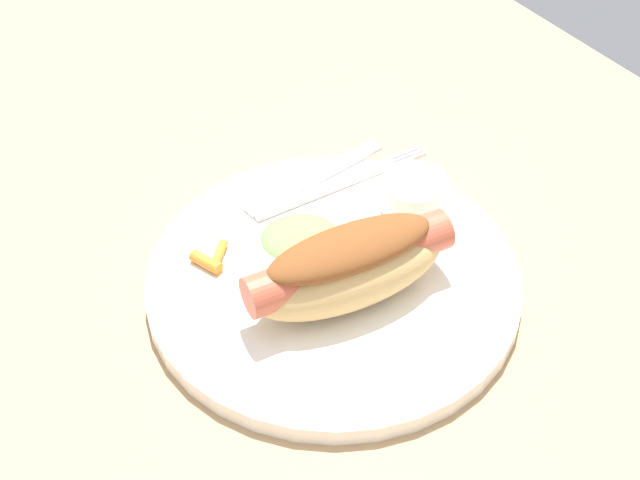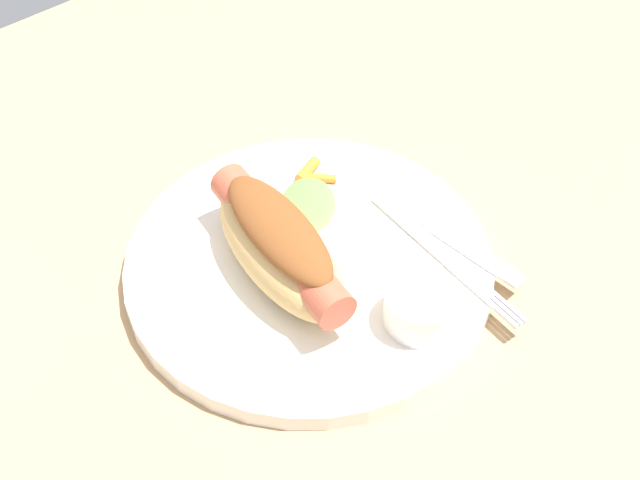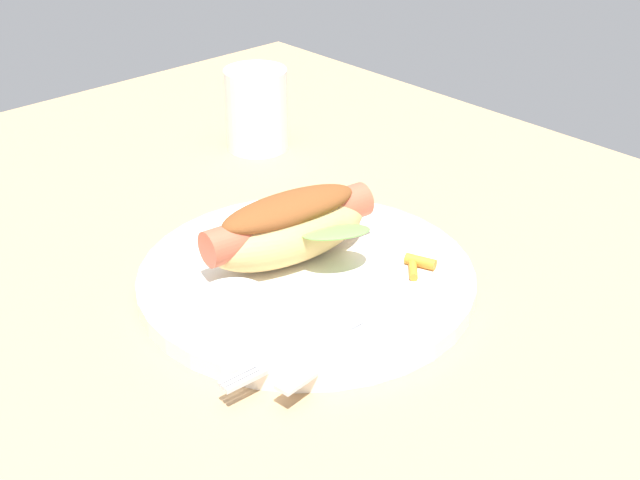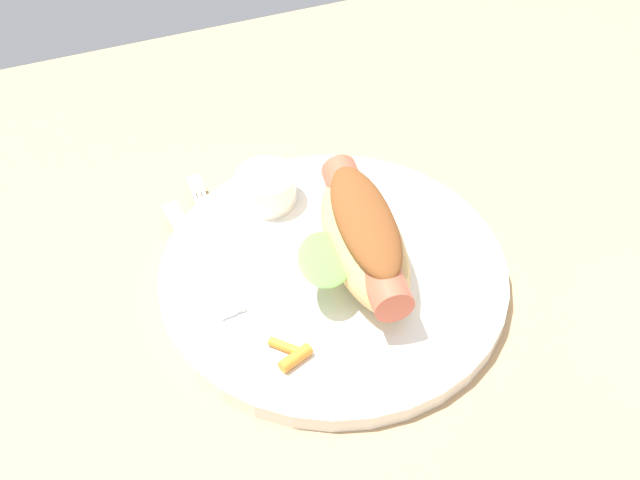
{
  "view_description": "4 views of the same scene",
  "coord_description": "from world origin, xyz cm",
  "px_view_note": "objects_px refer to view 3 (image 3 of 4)",
  "views": [
    {
      "loc": [
        41.87,
        -26.8,
        53.47
      ],
      "look_at": [
        1.31,
        0.4,
        6.56
      ],
      "focal_mm": 51.66,
      "sensor_mm": 36.0,
      "label": 1
    },
    {
      "loc": [
        33.06,
        42.46,
        59.43
      ],
      "look_at": [
        0.82,
        3.44,
        5.24
      ],
      "focal_mm": 54.75,
      "sensor_mm": 36.0,
      "label": 2
    },
    {
      "loc": [
        -47.21,
        44.76,
        40.68
      ],
      "look_at": [
        -0.13,
        1.24,
        4.77
      ],
      "focal_mm": 48.32,
      "sensor_mm": 36.0,
      "label": 3
    },
    {
      "loc": [
        -16.46,
        -39.24,
        51.55
      ],
      "look_at": [
        -0.49,
        1.83,
        5.64
      ],
      "focal_mm": 44.56,
      "sensor_mm": 36.0,
      "label": 4
    }
  ],
  "objects_px": {
    "plate": "(307,278)",
    "sauce_ramekin": "(233,312)",
    "hot_dog": "(290,227)",
    "knife": "(347,345)",
    "drinking_cup": "(257,109)",
    "fork": "(319,340)",
    "carrot_garnish": "(418,264)"
  },
  "relations": [
    {
      "from": "fork",
      "to": "knife",
      "type": "xyz_separation_m",
      "value": [
        -0.02,
        -0.01,
        -0.0
      ]
    },
    {
      "from": "drinking_cup",
      "to": "fork",
      "type": "bearing_deg",
      "value": 147.25
    },
    {
      "from": "plate",
      "to": "drinking_cup",
      "type": "distance_m",
      "value": 0.32
    },
    {
      "from": "plate",
      "to": "carrot_garnish",
      "type": "bearing_deg",
      "value": -130.74
    },
    {
      "from": "fork",
      "to": "drinking_cup",
      "type": "distance_m",
      "value": 0.43
    },
    {
      "from": "plate",
      "to": "knife",
      "type": "distance_m",
      "value": 0.12
    },
    {
      "from": "carrot_garnish",
      "to": "sauce_ramekin",
      "type": "bearing_deg",
      "value": 77.8
    },
    {
      "from": "carrot_garnish",
      "to": "drinking_cup",
      "type": "distance_m",
      "value": 0.35
    },
    {
      "from": "sauce_ramekin",
      "to": "carrot_garnish",
      "type": "xyz_separation_m",
      "value": [
        -0.04,
        -0.17,
        -0.01
      ]
    },
    {
      "from": "plate",
      "to": "drinking_cup",
      "type": "height_order",
      "value": "drinking_cup"
    },
    {
      "from": "carrot_garnish",
      "to": "plate",
      "type": "bearing_deg",
      "value": 49.26
    },
    {
      "from": "drinking_cup",
      "to": "plate",
      "type": "bearing_deg",
      "value": 148.6
    },
    {
      "from": "hot_dog",
      "to": "drinking_cup",
      "type": "distance_m",
      "value": 0.3
    },
    {
      "from": "sauce_ramekin",
      "to": "carrot_garnish",
      "type": "relative_size",
      "value": 1.57
    },
    {
      "from": "hot_dog",
      "to": "carrot_garnish",
      "type": "relative_size",
      "value": 4.77
    },
    {
      "from": "fork",
      "to": "knife",
      "type": "relative_size",
      "value": 1.19
    },
    {
      "from": "hot_dog",
      "to": "knife",
      "type": "bearing_deg",
      "value": 73.85
    },
    {
      "from": "sauce_ramekin",
      "to": "drinking_cup",
      "type": "distance_m",
      "value": 0.4
    },
    {
      "from": "plate",
      "to": "fork",
      "type": "bearing_deg",
      "value": 143.21
    },
    {
      "from": "drinking_cup",
      "to": "hot_dog",
      "type": "bearing_deg",
      "value": 146.7
    },
    {
      "from": "drinking_cup",
      "to": "sauce_ramekin",
      "type": "bearing_deg",
      "value": 138.26
    },
    {
      "from": "plate",
      "to": "knife",
      "type": "height_order",
      "value": "knife"
    },
    {
      "from": "fork",
      "to": "carrot_garnish",
      "type": "relative_size",
      "value": 4.91
    },
    {
      "from": "plate",
      "to": "sauce_ramekin",
      "type": "bearing_deg",
      "value": 104.68
    },
    {
      "from": "sauce_ramekin",
      "to": "fork",
      "type": "bearing_deg",
      "value": -148.71
    },
    {
      "from": "sauce_ramekin",
      "to": "hot_dog",
      "type": "bearing_deg",
      "value": -63.83
    },
    {
      "from": "sauce_ramekin",
      "to": "drinking_cup",
      "type": "relative_size",
      "value": 0.57
    },
    {
      "from": "sauce_ramekin",
      "to": "knife",
      "type": "distance_m",
      "value": 0.09
    },
    {
      "from": "hot_dog",
      "to": "carrot_garnish",
      "type": "distance_m",
      "value": 0.12
    },
    {
      "from": "fork",
      "to": "plate",
      "type": "bearing_deg",
      "value": -124.1
    },
    {
      "from": "fork",
      "to": "carrot_garnish",
      "type": "height_order",
      "value": "carrot_garnish"
    },
    {
      "from": "fork",
      "to": "drinking_cup",
      "type": "height_order",
      "value": "drinking_cup"
    }
  ]
}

